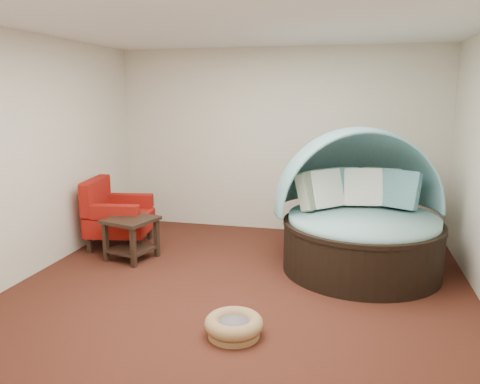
% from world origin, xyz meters
% --- Properties ---
extents(floor, '(5.00, 5.00, 0.00)m').
position_xyz_m(floor, '(0.00, 0.00, 0.00)').
color(floor, '#461F14').
rests_on(floor, ground).
extents(wall_back, '(5.00, 0.00, 5.00)m').
position_xyz_m(wall_back, '(0.00, 2.50, 1.40)').
color(wall_back, beige).
rests_on(wall_back, floor).
extents(wall_front, '(5.00, 0.00, 5.00)m').
position_xyz_m(wall_front, '(0.00, -2.50, 1.40)').
color(wall_front, beige).
rests_on(wall_front, floor).
extents(wall_left, '(0.00, 5.00, 5.00)m').
position_xyz_m(wall_left, '(-2.50, 0.00, 1.40)').
color(wall_left, beige).
rests_on(wall_left, floor).
extents(ceiling, '(5.00, 5.00, 0.00)m').
position_xyz_m(ceiling, '(0.00, 0.00, 2.80)').
color(ceiling, white).
rests_on(ceiling, wall_back).
extents(canopy_daybed, '(2.42, 2.39, 1.73)m').
position_xyz_m(canopy_daybed, '(1.26, 1.07, 0.80)').
color(canopy_daybed, black).
rests_on(canopy_daybed, floor).
extents(pet_basket, '(0.55, 0.55, 0.18)m').
position_xyz_m(pet_basket, '(0.18, -0.94, 0.10)').
color(pet_basket, olive).
rests_on(pet_basket, floor).
extents(red_armchair, '(0.94, 0.94, 0.96)m').
position_xyz_m(red_armchair, '(-2.06, 1.14, 0.44)').
color(red_armchair, black).
rests_on(red_armchair, floor).
extents(side_table, '(0.70, 0.70, 0.55)m').
position_xyz_m(side_table, '(-1.60, 0.68, 0.35)').
color(side_table, black).
rests_on(side_table, floor).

